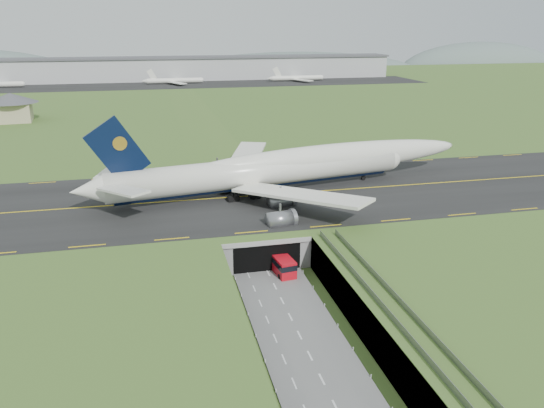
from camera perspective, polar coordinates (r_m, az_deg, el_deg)
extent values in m
plane|color=#3F6327|center=(87.17, 0.62, -9.55)|extent=(900.00, 900.00, 0.00)
cube|color=gray|center=(85.79, 0.63, -7.79)|extent=(800.00, 800.00, 6.00)
cube|color=slate|center=(80.78, 1.89, -11.93)|extent=(12.00, 75.00, 0.20)
cube|color=black|center=(114.68, -3.23, 0.78)|extent=(800.00, 44.00, 0.18)
cube|color=gray|center=(101.86, -1.88, -1.88)|extent=(16.00, 22.00, 1.00)
cube|color=gray|center=(101.76, -5.74, -3.50)|extent=(2.00, 22.00, 6.00)
cube|color=gray|center=(104.22, 1.92, -2.87)|extent=(2.00, 22.00, 6.00)
cube|color=black|center=(98.42, -1.29, -4.51)|extent=(12.00, 12.00, 5.00)
cube|color=#A8A8A3|center=(91.76, -0.53, -4.18)|extent=(17.00, 0.50, 0.80)
cube|color=#A8A8A3|center=(72.48, 12.83, -11.08)|extent=(3.00, 53.00, 0.50)
cube|color=gray|center=(71.56, 11.84, -10.73)|extent=(0.06, 53.00, 1.00)
cube|color=gray|center=(72.70, 13.89, -10.40)|extent=(0.06, 53.00, 1.00)
cylinder|color=#A8A8A3|center=(67.06, 16.24, -17.11)|extent=(0.90, 0.90, 5.60)
cylinder|color=#A8A8A3|center=(75.91, 11.85, -12.17)|extent=(0.90, 0.90, 5.60)
cylinder|color=#A8A8A3|center=(85.52, 8.52, -8.25)|extent=(0.90, 0.90, 5.60)
cylinder|color=white|center=(115.51, -1.24, 3.49)|extent=(66.07, 17.55, 6.21)
sphere|color=white|center=(130.95, 12.35, 4.88)|extent=(7.05, 7.05, 6.09)
cone|color=white|center=(108.06, -19.22, 1.37)|extent=(7.71, 6.99, 5.90)
ellipsoid|color=white|center=(122.65, 6.54, 4.95)|extent=(69.26, 17.64, 6.52)
ellipsoid|color=black|center=(130.22, 12.02, 5.18)|extent=(4.75, 3.43, 2.17)
cylinder|color=black|center=(116.16, -1.23, 2.34)|extent=(62.20, 13.43, 2.61)
cube|color=white|center=(130.48, -2.98, 4.80)|extent=(16.34, 29.65, 2.61)
cube|color=white|center=(115.10, -16.71, 3.40)|extent=(7.46, 11.51, 0.99)
cube|color=white|center=(102.90, 2.98, 1.00)|extent=(23.89, 26.65, 2.61)
cube|color=white|center=(101.15, -15.70, 1.44)|extent=(10.02, 11.11, 0.99)
cube|color=black|center=(106.76, -16.26, 5.51)|extent=(12.26, 2.71, 13.73)
cylinder|color=gold|center=(106.51, -16.07, 6.31)|extent=(2.79, 1.14, 2.72)
cylinder|color=slate|center=(125.11, -2.49, 2.78)|extent=(5.53, 4.03, 3.20)
cylinder|color=slate|center=(133.02, -5.89, 3.66)|extent=(5.53, 4.03, 3.20)
cylinder|color=slate|center=(108.77, 0.92, 0.34)|extent=(5.53, 4.03, 3.20)
cylinder|color=slate|center=(98.22, 0.87, -1.70)|extent=(5.53, 4.03, 3.20)
cylinder|color=black|center=(128.41, 9.79, 2.78)|extent=(1.14, 0.66, 1.07)
cube|color=black|center=(115.20, -3.24, 1.26)|extent=(6.91, 7.70, 1.36)
cube|color=red|center=(93.20, 1.02, -6.43)|extent=(3.74, 7.78, 2.99)
cube|color=black|center=(92.94, 1.03, -6.10)|extent=(3.81, 7.89, 1.00)
cube|color=black|center=(93.73, 1.02, -7.12)|extent=(3.48, 7.26, 0.50)
cylinder|color=black|center=(91.18, 0.83, -7.83)|extent=(0.46, 0.94, 0.90)
cylinder|color=black|center=(95.38, -0.26, -6.58)|extent=(0.46, 0.94, 0.90)
cylinder|color=black|center=(92.05, 2.35, -7.57)|extent=(0.46, 0.94, 0.90)
cylinder|color=black|center=(96.22, 1.20, -6.35)|extent=(0.46, 0.94, 0.90)
cube|color=tan|center=(229.69, -26.16, 8.85)|extent=(15.08, 15.08, 7.31)
cone|color=#4C4C51|center=(229.01, -26.36, 10.20)|extent=(22.12, 22.12, 3.66)
cube|color=#B2B2B2|center=(376.14, -10.48, 14.09)|extent=(300.00, 22.00, 15.00)
cube|color=#4C4C51|center=(375.66, -10.54, 15.23)|extent=(302.00, 24.00, 1.20)
cube|color=black|center=(346.93, -10.14, 12.53)|extent=(320.00, 50.00, 0.08)
cylinder|color=white|center=(351.63, -10.44, 12.93)|extent=(34.00, 3.20, 3.20)
cylinder|color=white|center=(364.59, 2.73, 13.40)|extent=(34.00, 3.20, 3.20)
ellipsoid|color=slate|center=(525.19, 2.41, 13.66)|extent=(260.00, 91.00, 44.00)
ellipsoid|color=slate|center=(609.16, 21.39, 13.12)|extent=(180.00, 63.00, 60.00)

